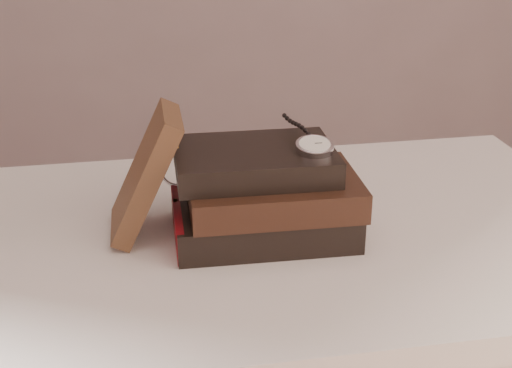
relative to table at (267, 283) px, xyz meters
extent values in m
cube|color=silver|center=(0.00, 0.00, 0.07)|extent=(1.00, 0.60, 0.04)
cube|color=white|center=(0.00, 0.00, 0.01)|extent=(0.88, 0.49, 0.08)
cylinder|color=white|center=(0.45, 0.25, -0.30)|extent=(0.05, 0.05, 0.71)
cube|color=black|center=(-0.01, -0.01, 0.12)|extent=(0.25, 0.17, 0.05)
cube|color=beige|center=(-0.01, -0.01, 0.12)|extent=(0.24, 0.16, 0.04)
cube|color=gold|center=(-0.13, 0.02, 0.12)|extent=(0.01, 0.01, 0.05)
cube|color=maroon|center=(-0.13, -0.01, 0.12)|extent=(0.01, 0.16, 0.05)
cube|color=black|center=(0.00, -0.02, 0.16)|extent=(0.23, 0.16, 0.04)
cube|color=beige|center=(0.01, -0.02, 0.16)|extent=(0.23, 0.15, 0.03)
cube|color=gold|center=(-0.11, 0.01, 0.16)|extent=(0.01, 0.01, 0.04)
cube|color=black|center=(-0.02, 0.00, 0.20)|extent=(0.22, 0.15, 0.04)
cube|color=beige|center=(-0.02, 0.00, 0.20)|extent=(0.21, 0.14, 0.03)
cube|color=gold|center=(-0.12, 0.02, 0.20)|extent=(0.01, 0.01, 0.04)
cube|color=#3B2416|center=(-0.17, 0.02, 0.18)|extent=(0.11, 0.12, 0.18)
cylinder|color=silver|center=(0.06, -0.03, 0.22)|extent=(0.05, 0.05, 0.02)
cylinder|color=white|center=(0.06, -0.03, 0.23)|extent=(0.04, 0.04, 0.01)
torus|color=silver|center=(0.06, -0.03, 0.23)|extent=(0.05, 0.05, 0.01)
cylinder|color=silver|center=(0.06, 0.00, 0.22)|extent=(0.01, 0.01, 0.01)
cube|color=black|center=(0.06, -0.02, 0.23)|extent=(0.00, 0.01, 0.00)
cube|color=black|center=(0.06, -0.03, 0.23)|extent=(0.01, 0.00, 0.00)
sphere|color=black|center=(0.06, 0.01, 0.23)|extent=(0.01, 0.01, 0.01)
sphere|color=black|center=(0.06, 0.02, 0.23)|extent=(0.01, 0.01, 0.01)
sphere|color=black|center=(0.05, 0.03, 0.23)|extent=(0.01, 0.01, 0.01)
sphere|color=black|center=(0.05, 0.04, 0.23)|extent=(0.01, 0.01, 0.01)
sphere|color=black|center=(0.05, 0.05, 0.23)|extent=(0.01, 0.01, 0.01)
sphere|color=black|center=(0.05, 0.06, 0.23)|extent=(0.01, 0.01, 0.01)
sphere|color=black|center=(0.05, 0.07, 0.23)|extent=(0.01, 0.01, 0.01)
sphere|color=black|center=(0.04, 0.08, 0.23)|extent=(0.01, 0.01, 0.01)
sphere|color=black|center=(0.04, 0.09, 0.23)|extent=(0.01, 0.01, 0.01)
torus|color=silver|center=(-0.12, 0.07, 0.16)|extent=(0.05, 0.02, 0.05)
torus|color=silver|center=(-0.07, 0.07, 0.16)|extent=(0.05, 0.02, 0.05)
cylinder|color=silver|center=(-0.09, 0.07, 0.17)|extent=(0.01, 0.00, 0.00)
cylinder|color=silver|center=(-0.14, 0.12, 0.16)|extent=(0.01, 0.11, 0.03)
cylinder|color=silver|center=(-0.04, 0.12, 0.16)|extent=(0.01, 0.11, 0.03)
camera|label=1|loc=(-0.18, -0.88, 0.56)|focal=50.03mm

